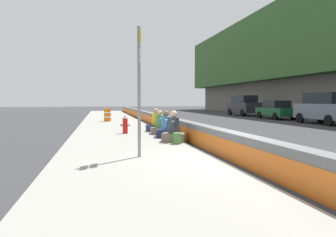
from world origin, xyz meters
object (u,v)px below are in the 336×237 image
(fire_hydrant, at_px, (125,124))
(seated_person_foreground, at_px, (174,132))
(seated_person_middle, at_px, (166,129))
(parked_car_third, at_px, (325,108))
(backpack, at_px, (177,138))
(seated_person_far, at_px, (156,124))
(construction_barrel, at_px, (107,115))
(route_sign_post, at_px, (139,82))
(parked_car_midline, at_px, (244,105))
(seated_person_rear, at_px, (160,126))
(parked_car_fourth, at_px, (276,110))

(fire_hydrant, height_order, seated_person_foreground, seated_person_foreground)
(seated_person_middle, bearing_deg, fire_hydrant, 40.41)
(seated_person_middle, relative_size, parked_car_third, 0.24)
(seated_person_foreground, xyz_separation_m, backpack, (-0.66, 0.04, -0.18))
(fire_hydrant, height_order, backpack, fire_hydrant)
(seated_person_far, xyz_separation_m, construction_barrel, (8.18, 2.23, 0.11))
(seated_person_foreground, xyz_separation_m, seated_person_far, (4.01, -0.04, -0.00))
(fire_hydrant, height_order, seated_person_middle, seated_person_middle)
(route_sign_post, xyz_separation_m, backpack, (2.23, -1.65, -1.88))
(fire_hydrant, relative_size, seated_person_middle, 0.77)
(seated_person_foreground, height_order, parked_car_midline, parked_car_midline)
(construction_barrel, bearing_deg, seated_person_far, -164.73)
(backpack, xyz_separation_m, parked_car_midline, (21.02, -13.14, 0.85))
(fire_hydrant, xyz_separation_m, backpack, (-3.94, -1.55, -0.25))
(seated_person_foreground, xyz_separation_m, seated_person_rear, (2.73, 0.01, -0.02))
(parked_car_third, height_order, parked_car_fourth, parked_car_third)
(construction_barrel, relative_size, parked_car_third, 0.20)
(backpack, bearing_deg, seated_person_middle, -0.98)
(route_sign_post, height_order, construction_barrel, route_sign_post)
(construction_barrel, bearing_deg, fire_hydrant, -176.10)
(route_sign_post, relative_size, seated_person_middle, 3.15)
(construction_barrel, height_order, parked_car_fourth, parked_car_fourth)
(fire_hydrant, distance_m, seated_person_rear, 1.67)
(seated_person_rear, distance_m, parked_car_midline, 21.98)
(fire_hydrant, bearing_deg, parked_car_third, -73.61)
(route_sign_post, relative_size, seated_person_far, 3.06)
(construction_barrel, bearing_deg, backpack, -170.49)
(parked_car_third, bearing_deg, route_sign_post, 125.34)
(route_sign_post, bearing_deg, backpack, -36.49)
(route_sign_post, bearing_deg, seated_person_far, -14.07)
(backpack, bearing_deg, parked_car_third, -57.86)
(route_sign_post, xyz_separation_m, parked_car_third, (10.50, -14.81, -1.03))
(seated_person_foreground, bearing_deg, backpack, 176.52)
(seated_person_middle, height_order, seated_person_far, seated_person_far)
(seated_person_rear, relative_size, parked_car_fourth, 0.25)
(backpack, height_order, parked_car_third, parked_car_third)
(seated_person_middle, relative_size, parked_car_midline, 0.24)
(seated_person_far, bearing_deg, seated_person_middle, 179.03)
(seated_person_middle, bearing_deg, seated_person_foreground, -179.83)
(seated_person_middle, distance_m, backpack, 2.09)
(seated_person_far, xyz_separation_m, parked_car_fourth, (9.85, -13.05, 0.35))
(fire_hydrant, height_order, parked_car_fourth, parked_car_fourth)
(backpack, bearing_deg, route_sign_post, 143.51)
(parked_car_midline, bearing_deg, parked_car_third, -179.93)
(fire_hydrant, relative_size, seated_person_rear, 0.78)
(parked_car_fourth, bearing_deg, parked_car_midline, -0.12)
(seated_person_far, height_order, parked_car_third, parked_car_third)
(route_sign_post, height_order, seated_person_foreground, route_sign_post)
(seated_person_far, xyz_separation_m, parked_car_third, (3.59, -13.08, 0.68))
(parked_car_third, bearing_deg, construction_barrel, 73.34)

